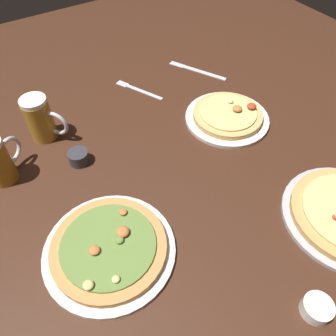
# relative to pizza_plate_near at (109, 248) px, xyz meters

# --- Properties ---
(ground_plane) EXTENTS (2.40, 2.40, 0.03)m
(ground_plane) POSITION_rel_pizza_plate_near_xyz_m (0.25, 0.13, -0.03)
(ground_plane) COLOR #3D2114
(pizza_plate_near) EXTENTS (0.32, 0.32, 0.05)m
(pizza_plate_near) POSITION_rel_pizza_plate_near_xyz_m (0.00, 0.00, 0.00)
(pizza_plate_near) COLOR silver
(pizza_plate_near) RESTS_ON ground_plane
(pizza_plate_far) EXTENTS (0.28, 0.28, 0.05)m
(pizza_plate_far) POSITION_rel_pizza_plate_near_xyz_m (0.54, 0.22, -0.00)
(pizza_plate_far) COLOR silver
(pizza_plate_far) RESTS_ON ground_plane
(beer_mug_pale) EXTENTS (0.11, 0.12, 0.14)m
(beer_mug_pale) POSITION_rel_pizza_plate_near_xyz_m (0.01, 0.47, 0.05)
(beer_mug_pale) COLOR #B27A23
(beer_mug_pale) RESTS_ON ground_plane
(ramekin_sauce) EXTENTS (0.06, 0.06, 0.04)m
(ramekin_sauce) POSITION_rel_pizza_plate_near_xyz_m (0.05, 0.31, 0.00)
(ramekin_sauce) COLOR #333338
(ramekin_sauce) RESTS_ON ground_plane
(ramekin_butter) EXTENTS (0.06, 0.06, 0.03)m
(ramekin_butter) POSITION_rel_pizza_plate_near_xyz_m (0.30, -0.36, 0.00)
(ramekin_butter) COLOR white
(ramekin_butter) RESTS_ON ground_plane
(fork_left) EXTENTS (0.10, 0.19, 0.01)m
(fork_left) POSITION_rel_pizza_plate_near_xyz_m (0.37, 0.53, -0.01)
(fork_left) COLOR silver
(fork_left) RESTS_ON ground_plane
(knife_right) EXTENTS (0.13, 0.22, 0.01)m
(knife_right) POSITION_rel_pizza_plate_near_xyz_m (0.63, 0.51, -0.01)
(knife_right) COLOR silver
(knife_right) RESTS_ON ground_plane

